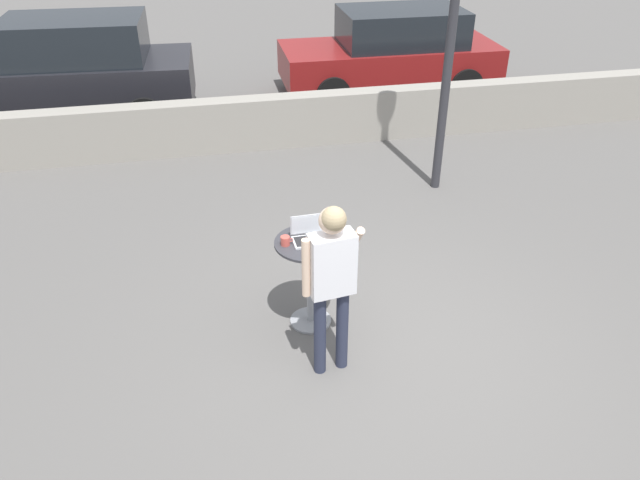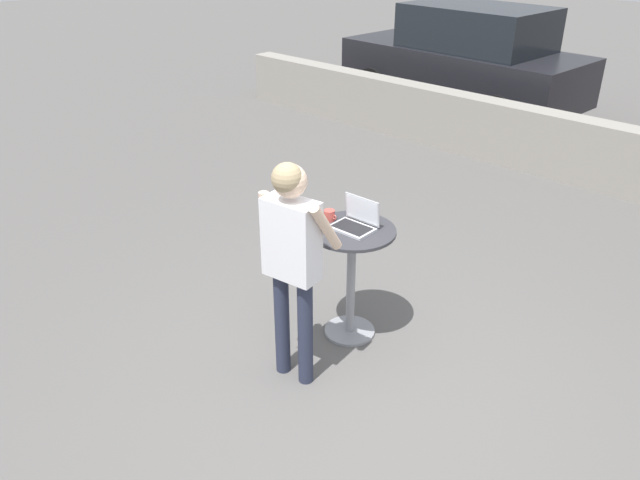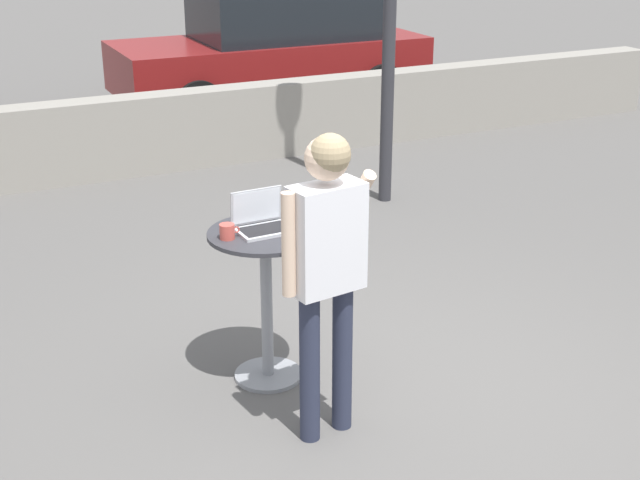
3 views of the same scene
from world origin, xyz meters
The scene contains 7 objects.
ground_plane centered at (0.00, 0.00, 0.00)m, with size 50.00×50.00×0.00m, color #5B5956.
pavement_kerb centered at (0.00, 5.11, 0.41)m, with size 13.37×0.35×0.82m.
cafe_table centered at (-0.57, 0.58, 0.64)m, with size 0.67×0.67×0.96m.
laptop centered at (-0.57, 0.62, 1.01)m, with size 0.33×0.26×0.23m.
coffee_mug centered at (-0.80, 0.58, 1.00)m, with size 0.12×0.09×0.09m.
standing_person centered at (-0.52, -0.11, 1.08)m, with size 0.53×0.41×1.70m.
parked_car_near_street centered at (2.36, 7.31, 0.80)m, with size 4.16×1.84×1.58m.
Camera 3 is at (-2.38, -3.87, 2.79)m, focal length 50.00 mm.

